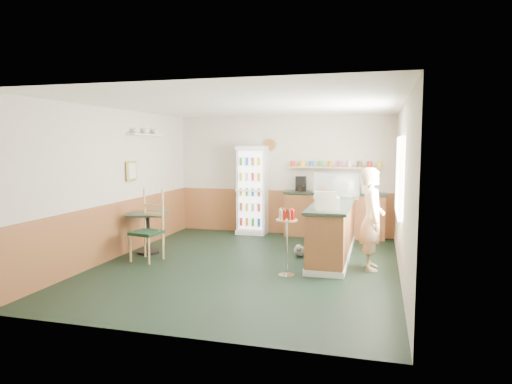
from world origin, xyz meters
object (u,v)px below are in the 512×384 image
(cash_register, at_px, (327,203))
(condiment_stand, at_px, (287,231))
(display_case, at_px, (337,186))
(cafe_table, at_px, (148,225))
(cafe_chair, at_px, (149,223))
(drinks_fridge, at_px, (253,190))
(shopkeeper, at_px, (372,219))

(cash_register, distance_m, condiment_stand, 0.81)
(display_case, distance_m, cafe_table, 3.72)
(display_case, distance_m, cash_register, 1.72)
(cash_register, height_order, cafe_chair, cafe_chair)
(condiment_stand, bearing_deg, cash_register, 35.46)
(drinks_fridge, distance_m, cafe_table, 2.81)
(drinks_fridge, xyz_separation_m, shopkeeper, (2.71, -2.46, -0.17))
(cash_register, bearing_deg, condiment_stand, -156.83)
(drinks_fridge, xyz_separation_m, cash_register, (2.01, -2.78, 0.11))
(shopkeeper, bearing_deg, cash_register, 109.29)
(drinks_fridge, relative_size, display_case, 2.32)
(display_case, height_order, condiment_stand, display_case)
(shopkeeper, height_order, cafe_table, shopkeeper)
(cash_register, height_order, condiment_stand, cash_register)
(cafe_chair, bearing_deg, shopkeeper, 14.95)
(condiment_stand, height_order, cafe_table, condiment_stand)
(display_case, relative_size, condiment_stand, 0.83)
(condiment_stand, bearing_deg, drinks_fridge, 114.43)
(display_case, bearing_deg, condiment_stand, -105.00)
(drinks_fridge, height_order, condiment_stand, drinks_fridge)
(display_case, relative_size, cafe_chair, 0.69)
(drinks_fridge, xyz_separation_m, cafe_chair, (-1.13, -2.80, -0.35))
(condiment_stand, distance_m, cafe_table, 2.94)
(cafe_table, height_order, cafe_chair, cafe_chair)
(cash_register, relative_size, cafe_table, 0.43)
(condiment_stand, xyz_separation_m, cafe_table, (-2.83, 0.79, -0.16))
(drinks_fridge, bearing_deg, condiment_stand, -65.57)
(cash_register, height_order, shopkeeper, shopkeeper)
(cafe_chair, bearing_deg, display_case, 38.72)
(cafe_chair, bearing_deg, condiment_stand, 1.40)
(drinks_fridge, relative_size, condiment_stand, 1.94)
(cash_register, relative_size, shopkeeper, 0.23)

